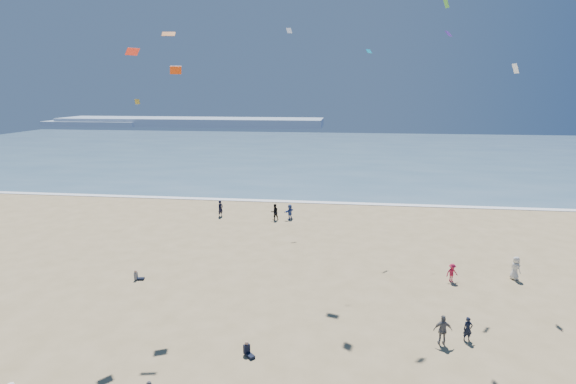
# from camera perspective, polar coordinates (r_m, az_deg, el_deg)

# --- Properties ---
(ocean) EXTENTS (220.00, 100.00, 0.06)m
(ocean) POSITION_cam_1_polar(r_m,az_deg,el_deg) (108.51, 4.87, 5.09)
(ocean) COLOR #476B84
(ocean) RESTS_ON ground
(surf_line) EXTENTS (220.00, 1.20, 0.08)m
(surf_line) POSITION_cam_1_polar(r_m,az_deg,el_deg) (59.41, 2.66, -1.30)
(surf_line) COLOR white
(surf_line) RESTS_ON ground
(headland_far) EXTENTS (110.00, 20.00, 3.20)m
(headland_far) POSITION_cam_1_polar(r_m,az_deg,el_deg) (193.98, -12.26, 8.70)
(headland_far) COLOR #7A8EA8
(headland_far) RESTS_ON ground
(headland_near) EXTENTS (40.00, 14.00, 2.00)m
(headland_near) POSITION_cam_1_polar(r_m,az_deg,el_deg) (206.44, -23.35, 8.02)
(headland_near) COLOR #7A8EA8
(headland_near) RESTS_ON ground
(standing_flyers) EXTENTS (29.11, 41.50, 1.94)m
(standing_flyers) POSITION_cam_1_polar(r_m,az_deg,el_deg) (31.26, 4.73, -13.12)
(standing_flyers) COLOR black
(standing_flyers) RESTS_ON ground
(seated_group) EXTENTS (19.97, 20.91, 0.84)m
(seated_group) POSITION_cam_1_polar(r_m,az_deg,el_deg) (24.24, -3.96, -22.73)
(seated_group) COLOR silver
(seated_group) RESTS_ON ground
(kites_aloft) EXTENTS (40.96, 45.25, 29.41)m
(kites_aloft) POSITION_cam_1_polar(r_m,az_deg,el_deg) (26.47, 19.54, 13.92)
(kites_aloft) COLOR white
(kites_aloft) RESTS_ON ground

